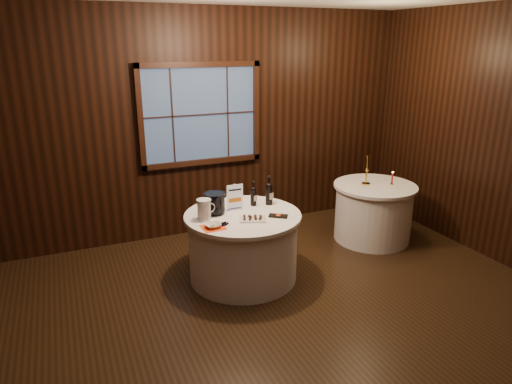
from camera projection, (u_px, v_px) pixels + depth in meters
name	position (u px, v px, depth m)	size (l,w,h in m)	color
ground	(282.00, 324.00, 4.34)	(6.00, 6.00, 0.00)	black
back_wall	(200.00, 122.00, 6.02)	(6.00, 0.10, 3.00)	black
main_table	(243.00, 246.00, 5.09)	(1.28, 1.28, 0.77)	white
side_table	(373.00, 212.00, 6.11)	(1.08, 1.08, 0.77)	white
sign_stand	(235.00, 201.00, 5.07)	(0.19, 0.09, 0.30)	silver
port_bottle_left	(253.00, 195.00, 5.20)	(0.07, 0.08, 0.29)	black
port_bottle_right	(269.00, 192.00, 5.22)	(0.08, 0.09, 0.34)	black
ice_bucket	(215.00, 203.00, 4.94)	(0.23, 0.23, 0.24)	black
chocolate_plate	(253.00, 219.00, 4.80)	(0.33, 0.27, 0.04)	silver
chocolate_box	(278.00, 216.00, 4.89)	(0.20, 0.10, 0.02)	black
grape_bunch	(225.00, 224.00, 4.65)	(0.15, 0.08, 0.04)	black
glass_pitcher	(204.00, 209.00, 4.79)	(0.21, 0.16, 0.22)	silver
orange_napkin	(213.00, 227.00, 4.61)	(0.22, 0.22, 0.00)	#FF4815
cracker_bowl	(213.00, 225.00, 4.60)	(0.16, 0.16, 0.04)	silver
brass_candlestick	(367.00, 174.00, 5.95)	(0.11, 0.11, 0.40)	gold
red_candle	(392.00, 179.00, 5.97)	(0.05, 0.05, 0.18)	gold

